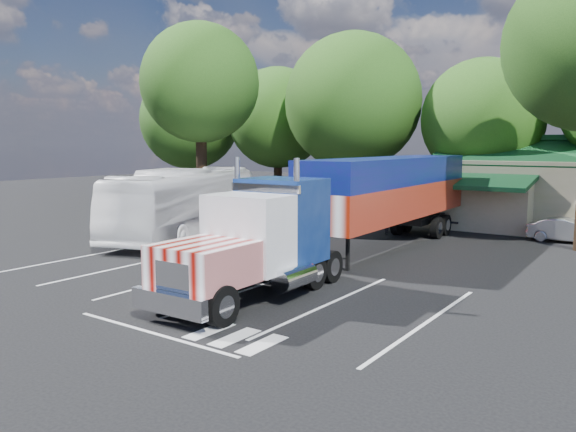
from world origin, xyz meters
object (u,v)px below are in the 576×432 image
Objects in this scene: woman at (306,238)px; bicycle at (387,225)px; semi_truck at (364,199)px; tour_bus at (186,202)px; silver_sedan at (567,231)px.

woman reaches higher than bicycle.
semi_truck reaches higher than tour_bus.
bicycle is (0.20, 8.00, -0.37)m from woman.
woman is 8.73m from tour_bus.
woman is at bearing -111.45° from bicycle.
semi_truck is 12.82× the size of bicycle.
semi_truck reaches higher than woman.
semi_truck is at bearing -88.28° from woman.
tour_bus is at bearing 179.80° from semi_truck.
semi_truck is 11.58m from silver_sedan.
bicycle is 0.45× the size of silver_sedan.
tour_bus is (-8.80, -6.87, 1.38)m from bicycle.
bicycle is at bearing 106.11° from silver_sedan.
tour_bus reaches higher than silver_sedan.
semi_truck reaches higher than bicycle.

